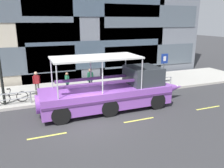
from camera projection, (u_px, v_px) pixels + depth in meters
ground_plane at (91, 120)px, 12.16m from camera, size 120.00×120.00×0.00m
sidewalk at (70, 90)px, 17.16m from camera, size 32.00×4.80×0.18m
curb_edge at (78, 100)px, 14.92m from camera, size 32.00×0.18×0.18m
lane_centreline at (97, 127)px, 11.28m from camera, size 25.80×0.12×0.01m
curb_guardrail at (95, 88)px, 15.51m from camera, size 12.68×0.09×0.78m
parking_sign at (164, 64)px, 17.68m from camera, size 0.60×0.12×2.53m
leaned_bicycle at (13, 97)px, 14.08m from camera, size 1.74×0.46×0.96m
duck_tour_boat at (114, 91)px, 13.62m from camera, size 9.58×2.60×3.22m
pedestrian_near_bow at (135, 73)px, 17.56m from camera, size 0.24×0.51×1.77m
pedestrian_mid_left at (90, 78)px, 16.01m from camera, size 0.49×0.27×1.74m
pedestrian_mid_right at (67, 81)px, 15.85m from camera, size 0.26×0.41×1.51m
pedestrian_near_stern at (37, 81)px, 15.39m from camera, size 0.48×0.23×1.67m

